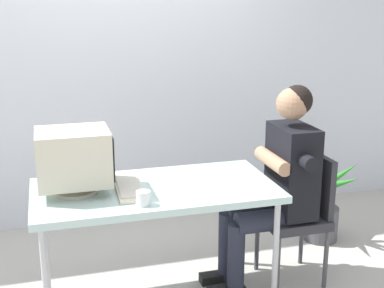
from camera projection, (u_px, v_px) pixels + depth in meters
The scene contains 8 objects.
wall_back at pixel (154, 41), 4.32m from camera, with size 8.00×0.10×3.00m, color silver.
desk at pixel (155, 195), 3.16m from camera, with size 1.44×0.73×0.76m.
crt_monitor at pixel (74, 158), 3.01m from camera, with size 0.42×0.34×0.37m.
keyboard at pixel (128, 187), 3.11m from camera, with size 0.17×0.48×0.03m.
office_chair at pixel (301, 209), 3.49m from camera, with size 0.40×0.40×0.86m.
person_seated at pixel (278, 179), 3.38m from camera, with size 0.69×0.58×1.33m.
potted_plant at pixel (322, 202), 4.10m from camera, with size 0.59×0.58×0.71m.
desk_mug at pixel (143, 198), 2.86m from camera, with size 0.08×0.09×0.08m.
Camera 1 is at (-0.59, -2.91, 1.85)m, focal length 49.35 mm.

